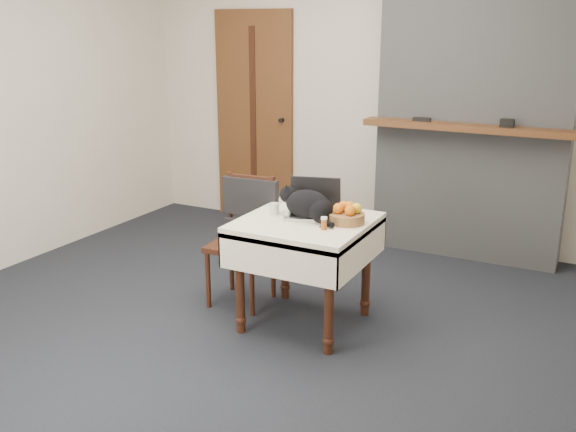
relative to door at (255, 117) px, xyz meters
The scene contains 12 objects.
ground 2.52m from the door, 58.72° to the right, with size 4.50×4.50×0.00m, color black.
room_shell 2.07m from the door, 51.56° to the right, with size 4.52×4.01×2.61m.
door is the anchor object (origin of this frame).
chimney 2.12m from the door, ahead, with size 1.62×0.48×2.60m.
side_table 2.49m from the door, 52.35° to the right, with size 0.78×0.78×0.70m.
laptop 2.38m from the door, 50.65° to the right, with size 0.38×0.35×0.24m.
cat 2.46m from the door, 51.84° to the right, with size 0.43×0.22×0.21m.
cream_jar 2.31m from the door, 56.57° to the right, with size 0.06×0.06×0.07m, color silver.
pill_bottle 2.68m from the door, 50.91° to the right, with size 0.04×0.04×0.08m.
fruit_basket 2.58m from the door, 47.10° to the right, with size 0.22×0.22×0.13m.
desk_clutter 2.57m from the door, 47.95° to the right, with size 0.14×0.02×0.01m, color black.
chair 2.05m from the door, 61.44° to the right, with size 0.42×0.41×0.88m.
Camera 1 is at (1.95, -3.38, 1.86)m, focal length 40.00 mm.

